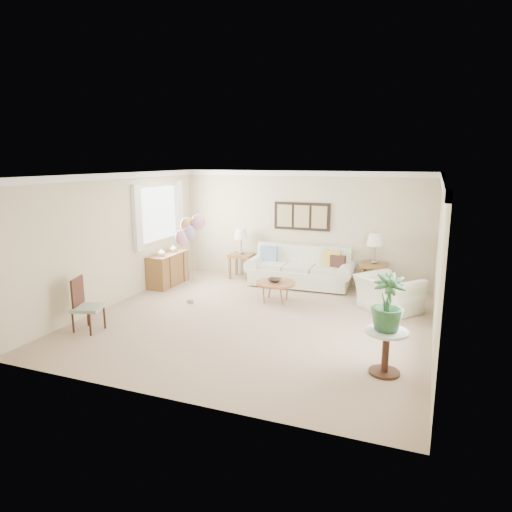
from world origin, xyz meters
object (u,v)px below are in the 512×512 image
Objects in this scene: sofa at (301,270)px; accent_chair at (84,303)px; coffee_table at (276,284)px; armchair at (388,294)px; balloon_cluster at (189,230)px.

accent_chair reaches higher than sofa.
accent_chair reaches higher than coffee_table.
armchair is (2.06, -1.16, -0.01)m from sofa.
armchair is at bearing 31.55° from accent_chair.
armchair reaches higher than coffee_table.
armchair is at bearing 4.82° from coffee_table.
armchair is 1.15× the size of accent_chair.
sofa is at bearing 83.87° from coffee_table.
balloon_cluster is (-1.56, -0.71, 1.12)m from coffee_table.
balloon_cluster is (0.93, 1.99, 1.02)m from accent_chair.
balloon_cluster is at bearing -129.65° from sofa.
balloon_cluster is (-3.77, -0.90, 1.16)m from armchair.
balloon_cluster is at bearing -155.52° from coffee_table.
coffee_table is 2.21m from armchair.
accent_chair is (-2.49, -2.70, 0.10)m from coffee_table.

